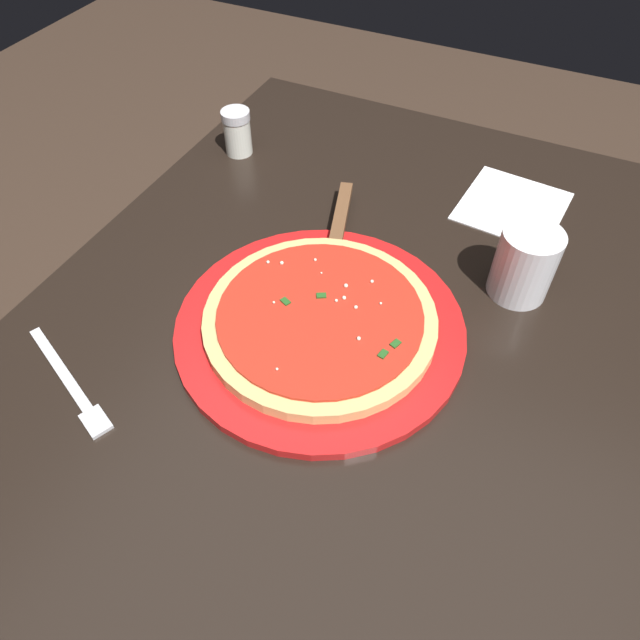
% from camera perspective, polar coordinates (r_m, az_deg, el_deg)
% --- Properties ---
extents(ground_plane, '(5.00, 5.00, 0.00)m').
position_cam_1_polar(ground_plane, '(1.38, 1.39, -20.99)').
color(ground_plane, '#38281E').
extents(restaurant_table, '(1.05, 0.78, 0.75)m').
position_cam_1_polar(restaurant_table, '(0.84, 2.14, -6.52)').
color(restaurant_table, black).
rests_on(restaurant_table, ground_plane).
extents(serving_plate, '(0.35, 0.35, 0.01)m').
position_cam_1_polar(serving_plate, '(0.72, 0.00, -0.73)').
color(serving_plate, red).
rests_on(serving_plate, restaurant_table).
extents(pizza, '(0.28, 0.28, 0.02)m').
position_cam_1_polar(pizza, '(0.70, 0.00, 0.11)').
color(pizza, '#DBB26B').
rests_on(pizza, serving_plate).
extents(pizza_server, '(0.22, 0.11, 0.01)m').
position_cam_1_polar(pizza_server, '(0.83, 1.73, 8.52)').
color(pizza_server, silver).
rests_on(pizza_server, serving_plate).
extents(cup_tall_drink, '(0.08, 0.08, 0.10)m').
position_cam_1_polar(cup_tall_drink, '(0.78, 19.29, 5.20)').
color(cup_tall_drink, silver).
rests_on(cup_tall_drink, restaurant_table).
extents(napkin_folded_right, '(0.17, 0.16, 0.00)m').
position_cam_1_polar(napkin_folded_right, '(0.95, 18.21, 10.48)').
color(napkin_folded_right, white).
rests_on(napkin_folded_right, restaurant_table).
extents(fork, '(0.09, 0.18, 0.00)m').
position_cam_1_polar(fork, '(0.73, -23.05, -5.83)').
color(fork, silver).
rests_on(fork, restaurant_table).
extents(parmesan_shaker, '(0.05, 0.05, 0.07)m').
position_cam_1_polar(parmesan_shaker, '(1.01, -8.05, 17.67)').
color(parmesan_shaker, silver).
rests_on(parmesan_shaker, restaurant_table).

